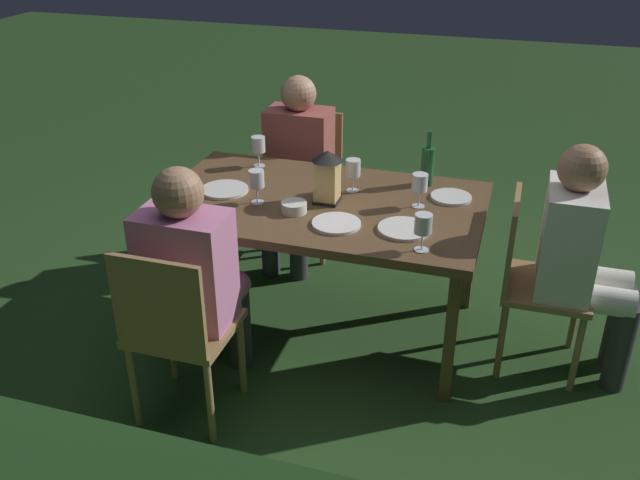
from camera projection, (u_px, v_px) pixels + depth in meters
ground_plane at (320, 324)px, 3.77m from camera, size 16.00×16.00×0.00m
dining_table at (320, 211)px, 3.45m from camera, size 1.60×0.97×0.73m
chair_head_near at (532, 276)px, 3.27m from camera, size 0.40×0.42×0.87m
person_in_cream at (581, 253)px, 3.15m from camera, size 0.48×0.38×1.15m
chair_side_right_b at (176, 327)px, 2.89m from camera, size 0.42×0.40×0.87m
person_in_pink at (194, 273)px, 2.99m from camera, size 0.38×0.47×1.15m
chair_side_left_b at (306, 175)px, 4.38m from camera, size 0.42×0.40×0.87m
person_in_rust at (296, 163)px, 4.14m from camera, size 0.38×0.47×1.15m
lantern_centerpiece at (327, 174)px, 3.35m from camera, size 0.15×0.15×0.27m
green_bottle_on_table at (428, 165)px, 3.56m from camera, size 0.07×0.07×0.29m
wine_glass_a at (353, 169)px, 3.48m from camera, size 0.08×0.08×0.17m
wine_glass_b at (257, 180)px, 3.35m from camera, size 0.08×0.08×0.17m
wine_glass_c at (420, 184)px, 3.31m from camera, size 0.08×0.08×0.17m
wine_glass_d at (423, 226)px, 2.92m from camera, size 0.08×0.08×0.17m
wine_glass_e at (258, 146)px, 3.79m from camera, size 0.08×0.08×0.17m
plate_a at (225, 190)px, 3.53m from camera, size 0.24×0.24×0.01m
plate_b at (404, 229)px, 3.13m from camera, size 0.24×0.24×0.01m
plate_c at (336, 224)px, 3.18m from camera, size 0.23×0.23×0.01m
plate_d at (451, 197)px, 3.45m from camera, size 0.20×0.20×0.01m
bowl_olives at (175, 209)px, 3.28m from camera, size 0.16×0.16×0.05m
bowl_bread at (294, 207)px, 3.30m from camera, size 0.12×0.12×0.05m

